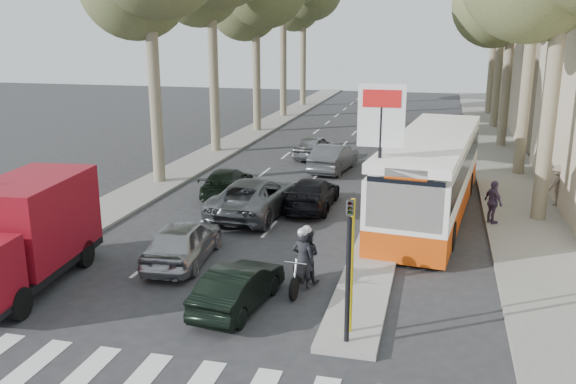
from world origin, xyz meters
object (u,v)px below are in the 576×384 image
silver_hatchback (183,241)px  city_bus (431,172)px  dark_hatchback (238,287)px  motorcycle (304,259)px  red_truck (25,232)px

silver_hatchback → city_bus: city_bus is taller
city_bus → dark_hatchback: bearing=-108.8°
silver_hatchback → city_bus: 10.56m
dark_hatchback → motorcycle: size_ratio=1.67×
city_bus → motorcycle: city_bus is taller
silver_hatchback → motorcycle: size_ratio=1.90×
silver_hatchback → red_truck: (-3.66, -2.75, 0.92)m
silver_hatchback → motorcycle: 4.28m
dark_hatchback → motorcycle: bearing=-121.0°
silver_hatchback → dark_hatchback: 3.89m
silver_hatchback → red_truck: 4.66m
dark_hatchback → red_truck: red_truck is taller
red_truck → motorcycle: (7.84, 1.84, -0.78)m
silver_hatchback → red_truck: bearing=32.2°
silver_hatchback → red_truck: red_truck is taller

